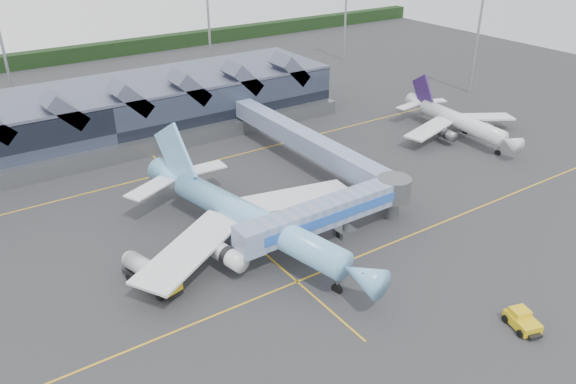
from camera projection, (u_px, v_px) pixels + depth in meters
ground at (261, 250)px, 70.63m from camera, size 260.00×260.00×0.00m
taxi_stripes at (223, 217)px, 78.01m from camera, size 120.00×60.00×0.01m
tree_line_far at (47, 58)px, 150.85m from camera, size 260.00×4.00×4.00m
terminal at (99, 116)px, 100.81m from camera, size 90.00×22.25×12.52m
light_masts at (191, 40)px, 121.66m from camera, size 132.40×42.56×22.45m
main_airliner at (247, 217)px, 70.54m from camera, size 34.30×40.02×12.94m
regional_jet at (457, 120)px, 104.22m from camera, size 25.46×27.86×9.56m
jet_bridge at (340, 209)px, 71.34m from camera, size 26.68×4.60×6.12m
fuel_truck at (150, 272)px, 63.47m from camera, size 4.40×8.98×3.01m
pushback_tug at (522, 320)px, 57.50m from camera, size 3.39×4.43×1.80m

